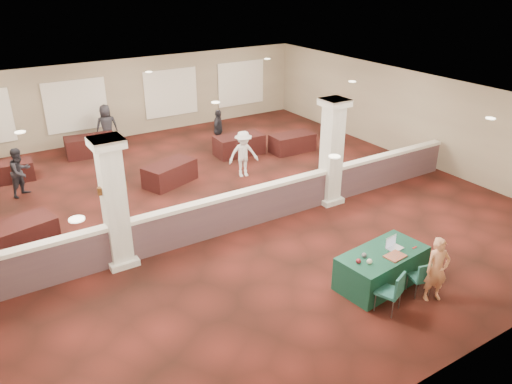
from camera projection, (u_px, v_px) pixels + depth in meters
ground at (219, 206)px, 15.02m from camera, size 16.00×16.00×0.00m
wall_back at (125, 99)px, 20.51m from camera, size 16.00×0.04×3.20m
wall_front at (447, 301)px, 8.21m from camera, size 16.00×0.04×3.20m
wall_right at (410, 115)px, 18.24m from camera, size 0.04×16.00×3.20m
ceiling at (216, 102)px, 13.69m from camera, size 16.00×16.00×0.02m
partition_wall at (245, 208)px, 13.63m from camera, size 15.60×0.28×1.10m
column_left at (114, 203)px, 11.49m from camera, size 0.72×0.72×3.20m
column_right at (332, 151)px, 14.64m from camera, size 0.72×0.72×3.20m
sconce_left at (100, 191)px, 11.20m from camera, size 0.12×0.12×0.18m
sconce_right at (124, 186)px, 11.48m from camera, size 0.12×0.12×0.18m
near_table at (381, 268)px, 11.25m from camera, size 2.20×1.27×0.81m
conf_chair_main at (422, 276)px, 10.81m from camera, size 0.51×0.51×0.83m
conf_chair_side at (393, 289)px, 10.26m from camera, size 0.60×0.60×0.93m
woman at (437, 270)px, 10.58m from camera, size 0.62×0.52×1.48m
far_table_front_left at (17, 237)px, 12.55m from camera, size 2.04×1.34×0.76m
far_table_front_center at (170, 173)px, 16.45m from camera, size 1.95×1.45×0.71m
far_table_front_right at (292, 143)px, 19.29m from camera, size 1.72×0.90×0.69m
far_table_back_left at (8, 172)px, 16.64m from camera, size 1.68×0.96×0.65m
far_table_back_center at (91, 146)px, 18.90m from camera, size 1.91×1.11×0.74m
far_table_back_right at (239, 145)px, 18.97m from camera, size 1.87×0.99×0.74m
attendee_a at (20, 172)px, 15.45m from camera, size 0.85×0.78×1.55m
attendee_b at (243, 154)px, 16.85m from camera, size 1.10×0.68×1.60m
attendee_c at (218, 130)px, 19.39m from camera, size 0.95×0.96×1.56m
attendee_d at (107, 126)px, 19.48m from camera, size 0.89×0.55×1.72m
laptop_base at (395, 248)px, 11.23m from camera, size 0.39×0.29×0.02m
laptop_screen at (391, 241)px, 11.26m from camera, size 0.36×0.05×0.24m
screen_glow at (391, 242)px, 11.26m from camera, size 0.33×0.04×0.21m
knitting at (395, 256)px, 10.91m from camera, size 0.47×0.38×0.03m
yarn_cream at (370, 261)px, 10.64m from camera, size 0.12×0.12×0.12m
yarn_red at (358, 261)px, 10.66m from camera, size 0.11×0.11×0.11m
yarn_grey at (364, 255)px, 10.87m from camera, size 0.11×0.11×0.11m
scissors at (415, 248)px, 11.26m from camera, size 0.14×0.05×0.01m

